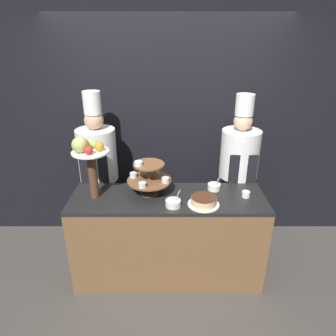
{
  "coord_description": "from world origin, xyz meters",
  "views": [
    {
      "loc": [
        -0.0,
        -2.15,
        2.29
      ],
      "look_at": [
        0.0,
        0.39,
        1.16
      ],
      "focal_mm": 32.0,
      "sensor_mm": 36.0,
      "label": 1
    }
  ],
  "objects": [
    {
      "name": "fruit_pedestal",
      "position": [
        -0.7,
        0.29,
        1.32
      ],
      "size": [
        0.33,
        0.33,
        0.59
      ],
      "color": "brown",
      "rests_on": "buffet_counter"
    },
    {
      "name": "wall_back",
      "position": [
        0.0,
        1.15,
        1.4
      ],
      "size": [
        10.0,
        0.06,
        2.8
      ],
      "color": "black",
      "rests_on": "ground_plane"
    },
    {
      "name": "buffet_counter",
      "position": [
        0.0,
        0.29,
        0.45
      ],
      "size": [
        1.82,
        0.58,
        0.91
      ],
      "color": "brown",
      "rests_on": "ground_plane"
    },
    {
      "name": "ground_plane",
      "position": [
        0.0,
        0.0,
        0.0
      ],
      "size": [
        14.0,
        14.0,
        0.0
      ],
      "primitive_type": "plane",
      "color": "#47423D"
    },
    {
      "name": "cake_round",
      "position": [
        0.32,
        0.15,
        0.95
      ],
      "size": [
        0.28,
        0.28,
        0.08
      ],
      "color": "white",
      "rests_on": "buffet_counter"
    },
    {
      "name": "serving_bowl_far",
      "position": [
        0.45,
        0.43,
        0.94
      ],
      "size": [
        0.12,
        0.12,
        0.16
      ],
      "color": "white",
      "rests_on": "buffet_counter"
    },
    {
      "name": "chef_center_left",
      "position": [
        0.75,
        0.76,
        0.97
      ],
      "size": [
        0.4,
        0.4,
        1.77
      ],
      "color": "#28282D",
      "rests_on": "ground_plane"
    },
    {
      "name": "cup_white",
      "position": [
        0.72,
        0.29,
        0.94
      ],
      "size": [
        0.07,
        0.07,
        0.06
      ],
      "color": "white",
      "rests_on": "buffet_counter"
    },
    {
      "name": "chef_left",
      "position": [
        -0.74,
        0.76,
        0.98
      ],
      "size": [
        0.4,
        0.4,
        1.8
      ],
      "color": "#28282D",
      "rests_on": "ground_plane"
    },
    {
      "name": "tiered_stand",
      "position": [
        -0.18,
        0.36,
        1.08
      ],
      "size": [
        0.41,
        0.41,
        0.35
      ],
      "color": "brown",
      "rests_on": "buffet_counter"
    },
    {
      "name": "serving_bowl_near",
      "position": [
        0.05,
        0.12,
        0.94
      ],
      "size": [
        0.14,
        0.14,
        0.16
      ],
      "color": "white",
      "rests_on": "buffet_counter"
    }
  ]
}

